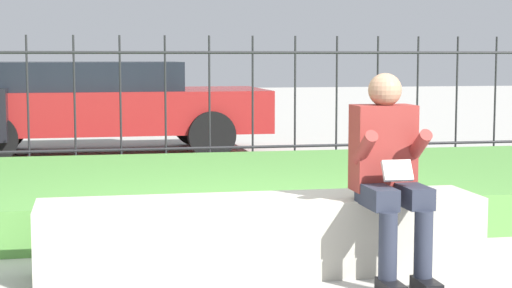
# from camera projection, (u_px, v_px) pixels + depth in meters

# --- Properties ---
(ground_plane) EXTENTS (60.00, 60.00, 0.00)m
(ground_plane) POSITION_uv_depth(u_px,v_px,m) (268.00, 273.00, 5.52)
(ground_plane) COLOR #B2AFA8
(stone_bench) EXTENTS (2.84, 0.56, 0.49)m
(stone_bench) POSITION_uv_depth(u_px,v_px,m) (262.00, 240.00, 5.49)
(stone_bench) COLOR #B7B2A3
(stone_bench) RESTS_ON ground_plane
(person_seated_reader) EXTENTS (0.42, 0.73, 1.29)m
(person_seated_reader) POSITION_uv_depth(u_px,v_px,m) (389.00, 167.00, 5.27)
(person_seated_reader) COLOR black
(person_seated_reader) RESTS_ON ground_plane
(grass_berm) EXTENTS (10.11, 3.24, 0.33)m
(grass_berm) POSITION_uv_depth(u_px,v_px,m) (215.00, 191.00, 7.77)
(grass_berm) COLOR #569342
(grass_berm) RESTS_ON ground_plane
(iron_fence) EXTENTS (8.11, 0.03, 1.62)m
(iron_fence) POSITION_uv_depth(u_px,v_px,m) (188.00, 103.00, 9.79)
(iron_fence) COLOR #232326
(iron_fence) RESTS_ON ground_plane
(car_parked_center) EXTENTS (4.59, 2.05, 1.30)m
(car_parked_center) POSITION_uv_depth(u_px,v_px,m) (99.00, 103.00, 12.04)
(car_parked_center) COLOR maroon
(car_parked_center) RESTS_ON ground_plane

